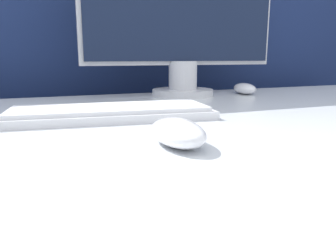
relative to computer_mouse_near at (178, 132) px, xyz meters
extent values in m
cube|color=navy|center=(-0.04, 0.79, -0.05)|extent=(5.00, 0.03, 1.43)
ellipsoid|color=white|center=(0.00, 0.00, 0.00)|extent=(0.07, 0.12, 0.04)
cube|color=silver|center=(-0.04, 0.23, -0.01)|extent=(0.41, 0.19, 0.02)
cube|color=silver|center=(-0.04, 0.23, 0.00)|extent=(0.39, 0.17, 0.01)
cylinder|color=silver|center=(0.25, 0.54, -0.01)|extent=(0.19, 0.19, 0.02)
cylinder|color=silver|center=(0.25, 0.54, 0.04)|extent=(0.09, 0.09, 0.09)
cube|color=silver|center=(0.25, 0.55, 0.26)|extent=(0.62, 0.01, 0.36)
cube|color=#141E38|center=(0.25, 0.54, 0.26)|extent=(0.60, 0.02, 0.34)
ellipsoid|color=white|center=(0.46, 0.51, 0.00)|extent=(0.09, 0.13, 0.04)
camera|label=1|loc=(-0.17, -0.40, 0.10)|focal=35.00mm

